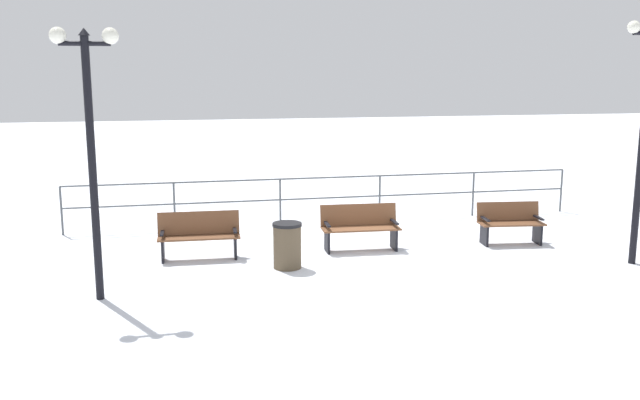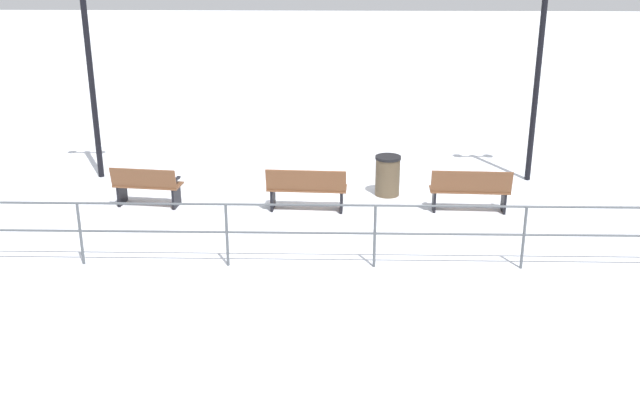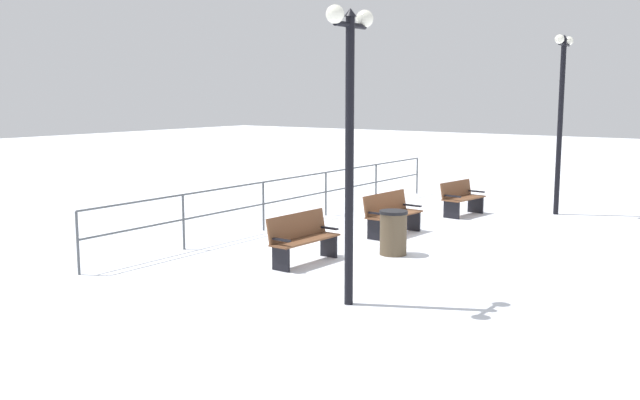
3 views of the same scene
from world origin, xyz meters
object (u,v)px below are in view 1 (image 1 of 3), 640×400
bench_third (510,223)px  bench_nearest (199,234)px  bench_second (360,227)px  lamppost_near (89,121)px  trash_bin (287,245)px

bench_third → bench_nearest: bearing=-84.8°
bench_second → bench_third: bench_second is taller
bench_nearest → lamppost_near: size_ratio=0.37×
bench_nearest → trash_bin: (1.04, 1.62, -0.05)m
bench_nearest → bench_second: bench_second is taller
bench_nearest → bench_second: (0.01, 3.36, -0.00)m
bench_third → trash_bin: bearing=-73.7°
bench_third → lamppost_near: size_ratio=0.33×
bench_second → bench_nearest: bearing=-87.0°
bench_second → trash_bin: size_ratio=1.88×
bench_nearest → trash_bin: bearing=59.9°
trash_bin → lamppost_near: bearing=-71.3°
lamppost_near → trash_bin: 4.34m
trash_bin → bench_third: bearing=99.4°
lamppost_near → trash_bin: (-1.13, 3.35, -2.50)m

